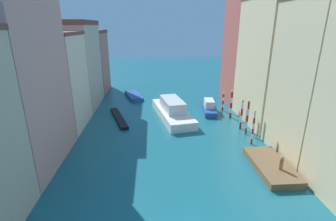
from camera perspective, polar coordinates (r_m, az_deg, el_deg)
The scene contains 19 objects.
ground_plane at distance 39.17m, azimuth -0.58°, elevation -1.49°, with size 154.00×154.00×0.00m, color #196070.
building_left_1 at distance 27.48m, azimuth -33.05°, elevation 8.70°, with size 7.35×11.27×20.45m.
building_left_2 at distance 37.10m, azimuth -24.82°, elevation 6.05°, with size 7.35×8.79×13.00m.
building_left_3 at distance 46.09m, azimuth -20.82°, elevation 9.80°, with size 7.35×10.86×14.57m.
building_left_4 at distance 55.83m, azimuth -17.84°, elevation 10.66°, with size 7.35×8.72×12.90m.
building_right_1 at distance 29.95m, azimuth 31.86°, elevation 5.72°, with size 7.35×8.25×16.58m.
building_right_2 at distance 38.52m, azimuth 23.39°, elevation 10.26°, with size 7.35×11.57×17.72m.
building_right_3 at distance 47.35m, azimuth 18.33°, elevation 15.06°, with size 7.35×8.50×22.39m.
waterfront_dock at distance 27.54m, azimuth 22.64°, elevation -11.69°, with size 3.30×7.04×0.69m.
person_on_dock at distance 26.30m, azimuth 24.69°, elevation -11.00°, with size 0.36×0.36×1.42m.
mooring_pole_0 at distance 31.28m, azimuth 19.08°, elevation -3.69°, with size 0.27×0.27×4.33m.
mooring_pole_1 at distance 33.85m, azimuth 17.85°, elevation -1.49°, with size 0.29×0.29×4.70m.
mooring_pole_2 at distance 35.49m, azimuth 16.63°, elevation -0.82°, with size 0.33×0.33×4.23m.
mooring_pole_3 at distance 39.31m, azimuth 14.40°, elevation 1.50°, with size 0.39×0.39×4.46m.
mooring_pole_4 at distance 42.43m, azimuth 12.62°, elevation 2.49°, with size 0.35×0.35×3.86m.
vaporetto_white at distance 38.84m, azimuth 1.01°, elevation 0.01°, with size 6.25×13.14×2.90m.
gondola_black at distance 38.81m, azimuth -11.29°, elevation -1.71°, with size 3.80×9.01×0.46m.
motorboat_0 at distance 42.11m, azimuth 9.42°, elevation 0.79°, with size 2.68×7.17×2.01m.
motorboat_1 at distance 50.45m, azimuth -7.91°, elevation 3.41°, with size 4.21×7.35×0.60m.
Camera 1 is at (-2.05, -12.12, 13.74)m, focal length 26.42 mm.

